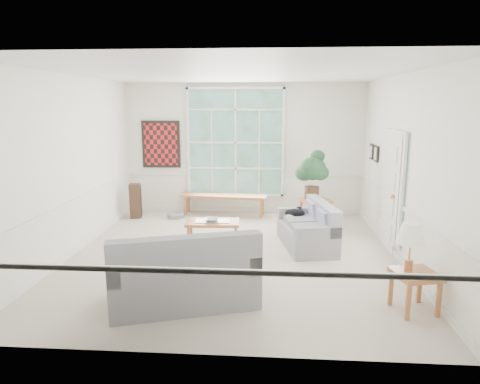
% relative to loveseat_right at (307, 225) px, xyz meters
% --- Properties ---
extents(floor, '(5.50, 6.00, 0.01)m').
position_rel_loveseat_right_xyz_m(floor, '(-1.27, -0.51, -0.41)').
color(floor, '#B9AC9F').
rests_on(floor, ground).
extents(ceiling, '(5.50, 6.00, 0.02)m').
position_rel_loveseat_right_xyz_m(ceiling, '(-1.27, -0.51, 2.60)').
color(ceiling, white).
rests_on(ceiling, ground).
extents(wall_back, '(5.50, 0.02, 3.00)m').
position_rel_loveseat_right_xyz_m(wall_back, '(-1.27, 2.49, 1.10)').
color(wall_back, white).
rests_on(wall_back, ground).
extents(wall_front, '(5.50, 0.02, 3.00)m').
position_rel_loveseat_right_xyz_m(wall_front, '(-1.27, -3.51, 1.10)').
color(wall_front, white).
rests_on(wall_front, ground).
extents(wall_left, '(0.02, 6.00, 3.00)m').
position_rel_loveseat_right_xyz_m(wall_left, '(-4.02, -0.51, 1.10)').
color(wall_left, white).
rests_on(wall_left, ground).
extents(wall_right, '(0.02, 6.00, 3.00)m').
position_rel_loveseat_right_xyz_m(wall_right, '(1.48, -0.51, 1.10)').
color(wall_right, white).
rests_on(wall_right, ground).
extents(window_back, '(2.30, 0.08, 2.40)m').
position_rel_loveseat_right_xyz_m(window_back, '(-1.47, 2.45, 1.25)').
color(window_back, white).
rests_on(window_back, wall_back).
extents(entry_door, '(0.08, 0.90, 2.10)m').
position_rel_loveseat_right_xyz_m(entry_door, '(1.44, 0.09, 0.65)').
color(entry_door, white).
rests_on(entry_door, floor).
extents(door_sidelight, '(0.08, 0.26, 1.90)m').
position_rel_loveseat_right_xyz_m(door_sidelight, '(1.44, -0.54, 0.75)').
color(door_sidelight, white).
rests_on(door_sidelight, wall_right).
extents(wall_art, '(0.90, 0.06, 1.10)m').
position_rel_loveseat_right_xyz_m(wall_art, '(-3.22, 2.44, 1.20)').
color(wall_art, maroon).
rests_on(wall_art, wall_back).
extents(wall_frame_near, '(0.04, 0.26, 0.32)m').
position_rel_loveseat_right_xyz_m(wall_frame_near, '(1.44, 1.24, 1.15)').
color(wall_frame_near, black).
rests_on(wall_frame_near, wall_right).
extents(wall_frame_far, '(0.04, 0.26, 0.32)m').
position_rel_loveseat_right_xyz_m(wall_frame_far, '(1.44, 1.64, 1.15)').
color(wall_frame_far, black).
rests_on(wall_frame_far, wall_right).
extents(loveseat_right, '(1.03, 1.61, 0.81)m').
position_rel_loveseat_right_xyz_m(loveseat_right, '(0.00, 0.00, 0.00)').
color(loveseat_right, gray).
rests_on(loveseat_right, floor).
extents(loveseat_front, '(2.03, 1.46, 0.99)m').
position_rel_loveseat_right_xyz_m(loveseat_front, '(-1.76, -2.32, 0.09)').
color(loveseat_front, gray).
rests_on(loveseat_front, floor).
extents(coffee_table, '(1.02, 0.60, 0.37)m').
position_rel_loveseat_right_xyz_m(coffee_table, '(-1.73, 0.25, -0.22)').
color(coffee_table, '#A86435').
rests_on(coffee_table, floor).
extents(pewter_bowl, '(0.36, 0.36, 0.08)m').
position_rel_loveseat_right_xyz_m(pewter_bowl, '(-1.74, 0.22, 0.01)').
color(pewter_bowl, '#A3A2A7').
rests_on(pewter_bowl, coffee_table).
extents(window_bench, '(2.02, 0.59, 0.47)m').
position_rel_loveseat_right_xyz_m(window_bench, '(-1.72, 2.14, -0.17)').
color(window_bench, '#A86435').
rests_on(window_bench, floor).
extents(end_table, '(0.71, 0.71, 0.56)m').
position_rel_loveseat_right_xyz_m(end_table, '(0.30, 1.46, -0.12)').
color(end_table, '#A86435').
rests_on(end_table, floor).
extents(houseplant, '(0.79, 0.79, 1.04)m').
position_rel_loveseat_right_xyz_m(houseplant, '(0.22, 1.50, 0.68)').
color(houseplant, '#244B2D').
rests_on(houseplant, end_table).
extents(side_table, '(0.60, 0.60, 0.51)m').
position_rel_loveseat_right_xyz_m(side_table, '(1.13, -2.38, -0.15)').
color(side_table, '#A86435').
rests_on(side_table, floor).
extents(table_lamp, '(0.48, 0.48, 0.60)m').
position_rel_loveseat_right_xyz_m(table_lamp, '(1.05, -2.31, 0.40)').
color(table_lamp, white).
rests_on(table_lamp, side_table).
extents(pet_bed, '(0.44, 0.44, 0.11)m').
position_rel_loveseat_right_xyz_m(pet_bed, '(-2.78, 1.80, -0.35)').
color(pet_bed, gray).
rests_on(pet_bed, floor).
extents(floor_speaker, '(0.27, 0.23, 0.78)m').
position_rel_loveseat_right_xyz_m(floor_speaker, '(-3.67, 1.74, -0.01)').
color(floor_speaker, '#3C291A').
rests_on(floor_speaker, floor).
extents(cat, '(0.44, 0.37, 0.18)m').
position_rel_loveseat_right_xyz_m(cat, '(-0.18, 0.50, 0.10)').
color(cat, black).
rests_on(cat, loveseat_right).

